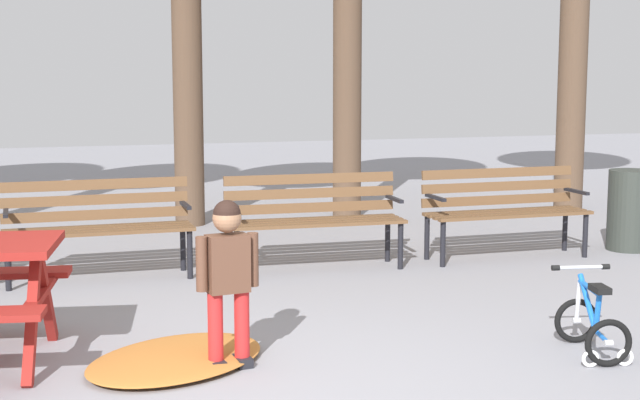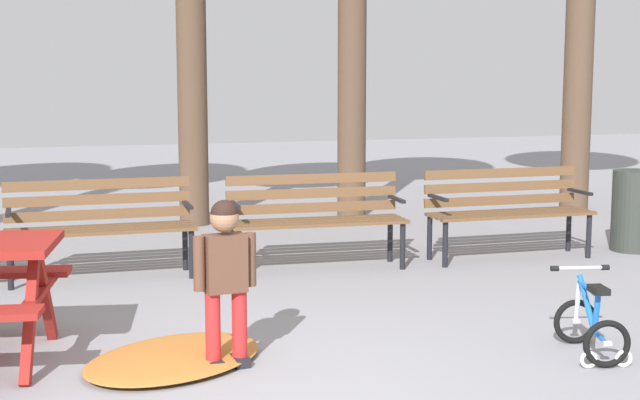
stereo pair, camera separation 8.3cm
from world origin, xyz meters
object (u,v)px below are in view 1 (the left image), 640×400
(park_bench_far_right, at_px, (504,205))
(child_standing, at_px, (228,270))
(park_bench_left, at_px, (98,220))
(kids_bicycle, at_px, (592,324))
(trash_bin, at_px, (630,210))
(park_bench_right, at_px, (313,213))

(park_bench_far_right, bearing_deg, child_standing, -141.44)
(park_bench_left, relative_size, child_standing, 1.55)
(kids_bicycle, relative_size, trash_bin, 0.75)
(park_bench_far_right, bearing_deg, kids_bicycle, -108.00)
(park_bench_left, bearing_deg, kids_bicycle, -48.63)
(park_bench_left, relative_size, park_bench_right, 0.99)
(park_bench_far_right, relative_size, child_standing, 1.55)
(park_bench_far_right, xyz_separation_m, kids_bicycle, (-0.98, -3.01, -0.31))
(park_bench_right, bearing_deg, park_bench_far_right, -1.73)
(park_bench_left, relative_size, park_bench_far_right, 1.00)
(child_standing, bearing_deg, kids_bicycle, -10.65)
(trash_bin, bearing_deg, park_bench_left, 177.26)
(child_standing, bearing_deg, park_bench_right, 63.01)
(child_standing, bearing_deg, trash_bin, 28.69)
(park_bench_left, height_order, trash_bin, park_bench_left)
(kids_bicycle, bearing_deg, park_bench_right, 106.68)
(park_bench_right, bearing_deg, child_standing, -116.99)
(park_bench_left, xyz_separation_m, trash_bin, (5.19, -0.25, -0.11))
(kids_bicycle, bearing_deg, park_bench_far_right, 72.00)
(child_standing, distance_m, kids_bicycle, 2.34)
(park_bench_far_right, bearing_deg, park_bench_left, 177.03)
(park_bench_left, distance_m, trash_bin, 5.19)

